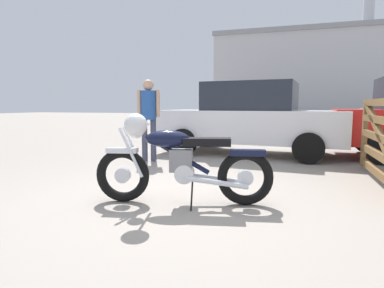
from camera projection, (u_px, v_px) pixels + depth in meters
name	position (u px, v px, depth m)	size (l,w,h in m)	color
ground_plane	(180.00, 200.00, 3.90)	(80.00, 80.00, 0.00)	gray
vintage_motorcycle	(178.00, 162.00, 3.70)	(2.05, 0.82, 1.07)	black
bystander	(149.00, 112.00, 6.50)	(0.44, 0.30, 1.66)	#383D51
dark_sedan_left	(250.00, 119.00, 7.54)	(4.32, 2.18, 1.67)	black
industrial_building	(313.00, 74.00, 36.33)	(21.46, 9.14, 17.55)	#B2B2B7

